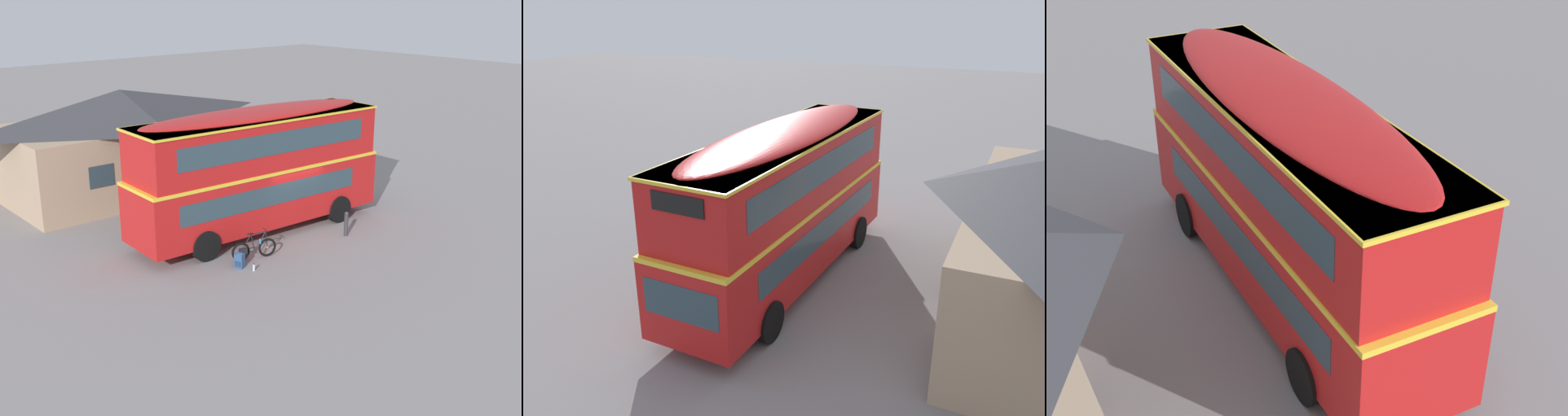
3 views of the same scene
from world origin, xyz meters
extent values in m
plane|color=gray|center=(0.00, 0.00, 0.00)|extent=(120.00, 120.00, 0.00)
cylinder|color=black|center=(2.39, 1.62, 0.55)|extent=(1.11, 0.33, 1.10)
cylinder|color=black|center=(2.28, -0.75, 0.55)|extent=(1.11, 0.33, 1.10)
cylinder|color=black|center=(-4.02, 1.92, 0.55)|extent=(1.11, 0.33, 1.10)
cylinder|color=black|center=(-4.13, -0.46, 0.55)|extent=(1.11, 0.33, 1.10)
cube|color=red|center=(-0.87, 0.58, 1.52)|extent=(10.45, 2.97, 2.10)
cube|color=yellow|center=(-0.87, 0.58, 2.60)|extent=(10.47, 2.99, 0.12)
cube|color=red|center=(-0.87, 0.58, 3.58)|extent=(10.14, 2.91, 1.90)
ellipsoid|color=red|center=(-0.87, 0.58, 4.61)|extent=(9.93, 2.85, 0.36)
cube|color=#2D424C|center=(4.28, 0.35, 1.77)|extent=(0.15, 2.05, 0.90)
cube|color=black|center=(4.14, 0.35, 4.10)|extent=(0.12, 1.38, 0.44)
cube|color=#2D424C|center=(-1.13, -0.65, 1.82)|extent=(8.06, 0.41, 0.76)
cube|color=#2D424C|center=(-0.92, -0.63, 3.73)|extent=(8.47, 0.43, 0.80)
cube|color=#2D424C|center=(-1.01, 1.83, 1.82)|extent=(8.06, 0.41, 0.76)
cube|color=#2D424C|center=(-0.81, 1.79, 3.73)|extent=(8.47, 0.43, 0.80)
cube|color=yellow|center=(-0.87, 0.58, 4.49)|extent=(10.24, 2.99, 0.08)
torus|color=black|center=(-2.26, -1.56, 0.34)|extent=(0.68, 0.26, 0.68)
torus|color=black|center=(-3.24, -1.28, 0.34)|extent=(0.68, 0.26, 0.68)
cylinder|color=#B2B2B7|center=(-2.26, -1.56, 0.34)|extent=(0.08, 0.11, 0.05)
cylinder|color=#B2B2B7|center=(-3.24, -1.28, 0.34)|extent=(0.08, 0.11, 0.05)
cylinder|color=black|center=(-2.52, -1.48, 0.61)|extent=(0.45, 0.16, 0.69)
cylinder|color=black|center=(-2.59, -1.46, 0.93)|extent=(0.56, 0.19, 0.07)
cylinder|color=black|center=(-2.80, -1.41, 0.60)|extent=(0.18, 0.08, 0.65)
cylinder|color=black|center=(-2.98, -1.35, 0.31)|extent=(0.52, 0.17, 0.09)
cylinder|color=black|center=(-3.05, -1.33, 0.63)|extent=(0.40, 0.14, 0.59)
cylinder|color=black|center=(-2.29, -1.55, 0.64)|extent=(0.10, 0.06, 0.61)
cylinder|color=black|center=(-2.32, -1.54, 1.00)|extent=(0.15, 0.45, 0.03)
ellipsoid|color=black|center=(-2.88, -1.38, 0.95)|extent=(0.28, 0.17, 0.06)
cube|color=black|center=(-3.26, -1.44, 0.36)|extent=(0.31, 0.21, 0.32)
cylinder|color=#338CBF|center=(-2.52, -1.48, 0.61)|extent=(0.07, 0.07, 0.18)
cube|color=#2D4C7A|center=(-3.63, -1.70, 0.25)|extent=(0.35, 0.38, 0.50)
ellipsoid|color=#2D4C7A|center=(-3.63, -1.70, 0.50)|extent=(0.33, 0.36, 0.10)
cube|color=navy|center=(-3.76, -1.75, 0.18)|extent=(0.12, 0.21, 0.18)
cylinder|color=black|center=(-3.47, -1.72, 0.25)|extent=(0.05, 0.05, 0.40)
cylinder|color=black|center=(-3.54, -1.57, 0.25)|extent=(0.05, 0.05, 0.40)
cylinder|color=silver|center=(-3.44, -2.22, 0.12)|extent=(0.07, 0.07, 0.24)
cylinder|color=black|center=(-3.44, -2.22, 0.25)|extent=(0.04, 0.04, 0.02)
cube|color=tan|center=(-2.05, 8.62, 1.65)|extent=(10.42, 5.77, 3.30)
pyramid|color=#38383D|center=(-2.05, 8.62, 4.00)|extent=(10.82, 6.18, 1.40)
cube|color=#3D2319|center=(-2.07, 5.76, 1.05)|extent=(1.10, 0.05, 2.10)
cube|color=#2D424C|center=(-4.66, 5.79, 1.81)|extent=(1.10, 0.05, 0.90)
cube|color=#2D424C|center=(0.52, 5.74, 1.81)|extent=(1.10, 0.05, 0.90)
cylinder|color=#333338|center=(1.35, -2.01, 0.42)|extent=(0.16, 0.16, 0.85)
sphere|color=#333338|center=(1.35, -2.01, 0.89)|extent=(0.16, 0.16, 0.16)
camera|label=1|loc=(-16.68, -17.84, 9.15)|focal=45.86mm
camera|label=2|loc=(13.08, 6.94, 8.14)|focal=37.92mm
camera|label=3|loc=(-12.69, 6.85, 9.95)|focal=50.70mm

